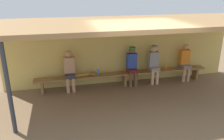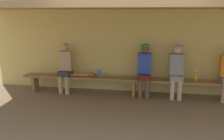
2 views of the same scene
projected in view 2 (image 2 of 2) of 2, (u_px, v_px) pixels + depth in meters
ground_plane at (128, 121)px, 4.79m from camera, size 24.00×24.00×0.00m
back_wall at (136, 51)px, 6.45m from camera, size 8.00×0.20×2.20m
dugout_roof at (133, 6)px, 4.93m from camera, size 8.00×2.80×0.12m
bench at (134, 81)px, 6.19m from camera, size 6.00×0.36×0.46m
player_with_sunglasses at (176, 69)px, 5.94m from camera, size 0.34×0.42×1.34m
player_leftmost at (144, 68)px, 6.06m from camera, size 0.34×0.42×1.34m
player_near_post at (65, 66)px, 6.39m from camera, size 0.34×0.42×1.34m
water_bottle_green at (196, 76)px, 5.95m from camera, size 0.07×0.07×0.27m
water_bottle_blue at (100, 73)px, 6.29m from camera, size 0.07×0.07×0.23m
baseball_glove_worn at (92, 75)px, 6.35m from camera, size 0.27×0.29×0.09m
baseball_bat at (78, 75)px, 6.39m from camera, size 0.78×0.22×0.07m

